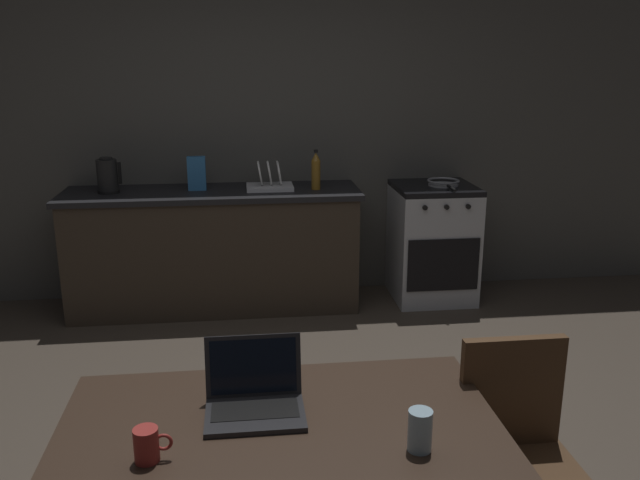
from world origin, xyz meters
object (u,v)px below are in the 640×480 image
(bottle, at_px, (316,171))
(frying_pan, at_px, (444,182))
(laptop, at_px, (255,398))
(coffee_mug, at_px, (147,445))
(dining_table, at_px, (281,447))
(dish_rack, at_px, (270,183))
(drinking_glass, at_px, (420,430))
(electric_kettle, at_px, (108,176))
(chair, at_px, (519,448))
(cereal_box, at_px, (197,173))
(stove_oven, at_px, (432,242))

(bottle, xyz_separation_m, frying_pan, (0.97, 0.02, -0.11))
(laptop, xyz_separation_m, frying_pan, (1.50, 2.84, 0.14))
(laptop, relative_size, coffee_mug, 2.87)
(dining_table, height_order, bottle, bottle)
(bottle, height_order, frying_pan, bottle)
(dish_rack, bearing_deg, coffee_mug, -99.12)
(laptop, height_order, drinking_glass, laptop)
(electric_kettle, bearing_deg, chair, -56.43)
(frying_pan, height_order, dish_rack, dish_rack)
(chair, bearing_deg, laptop, 171.90)
(chair, xyz_separation_m, laptop, (-0.93, -0.01, 0.26))
(chair, bearing_deg, dish_rack, 95.92)
(laptop, bearing_deg, bottle, 91.64)
(dining_table, relative_size, chair, 1.57)
(dining_table, relative_size, frying_pan, 3.37)
(electric_kettle, bearing_deg, coffee_mug, -78.06)
(laptop, height_order, bottle, bottle)
(coffee_mug, distance_m, cereal_box, 3.13)
(frying_pan, distance_m, cereal_box, 1.84)
(laptop, bearing_deg, cereal_box, 108.92)
(electric_kettle, distance_m, frying_pan, 2.47)
(chair, bearing_deg, electric_kettle, 114.94)
(dining_table, height_order, chair, chair)
(drinking_glass, bearing_deg, cereal_box, 104.53)
(dining_table, height_order, coffee_mug, coffee_mug)
(stove_oven, distance_m, electric_kettle, 2.47)
(bottle, xyz_separation_m, dish_rack, (-0.34, 0.05, -0.09))
(frying_pan, bearing_deg, laptop, -117.85)
(chair, distance_m, coffee_mug, 1.29)
(drinking_glass, xyz_separation_m, dish_rack, (-0.29, 3.14, 0.15))
(stove_oven, distance_m, dish_rack, 1.35)
(frying_pan, bearing_deg, electric_kettle, 179.33)
(coffee_mug, bearing_deg, dining_table, 17.81)
(bottle, bearing_deg, coffee_mug, -105.30)
(chair, relative_size, cereal_box, 3.61)
(chair, distance_m, cereal_box, 3.18)
(chair, xyz_separation_m, frying_pan, (0.57, 2.83, 0.41))
(dining_table, bearing_deg, bottle, 81.34)
(laptop, xyz_separation_m, dish_rack, (0.19, 2.86, 0.17))
(dish_rack, bearing_deg, laptop, -93.71)
(coffee_mug, bearing_deg, laptop, 37.46)
(dining_table, xyz_separation_m, bottle, (0.45, 2.93, 0.37))
(bottle, bearing_deg, frying_pan, 1.24)
(chair, xyz_separation_m, electric_kettle, (-1.90, 2.86, 0.51))
(frying_pan, height_order, drinking_glass, frying_pan)
(stove_oven, xyz_separation_m, cereal_box, (-1.78, 0.02, 0.57))
(chair, distance_m, drinking_glass, 0.60)
(dish_rack, bearing_deg, dining_table, -92.09)
(chair, bearing_deg, bottle, 89.57)
(electric_kettle, xyz_separation_m, bottle, (1.49, -0.05, 0.02))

